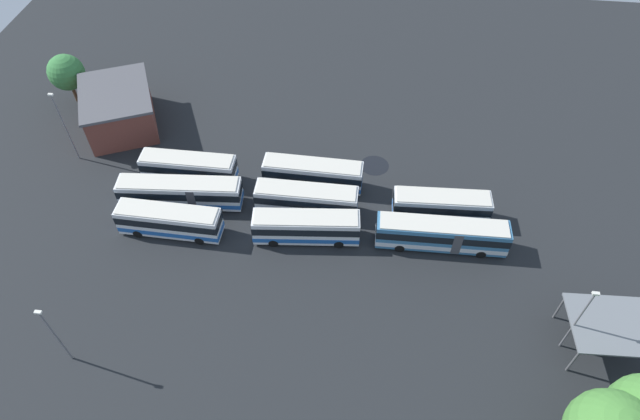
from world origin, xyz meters
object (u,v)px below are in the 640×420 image
Objects in this scene: bus_row0_slot2 at (442,234)px; bus_row1_slot1 at (306,200)px; bus_row2_slot0 at (189,168)px; lamp_post_far_corner at (64,125)px; bus_row1_slot0 at (313,174)px; lamp_post_mid_lot at (578,318)px; bus_row2_slot2 at (169,221)px; bus_row1_slot2 at (306,227)px; depot_building at (119,109)px; bus_row2_slot1 at (181,192)px; tree_north_edge at (66,72)px; bus_row0_slot1 at (441,206)px; maintenance_shelter at (612,326)px; lamp_post_by_building at (54,334)px.

bus_row0_slot2 is 1.22× the size of bus_row1_slot1.
lamp_post_far_corner reaches higher than bus_row2_slot0.
lamp_post_mid_lot is (-24.59, 17.27, 2.92)m from bus_row1_slot0.
bus_row2_slot2 is at bearing 18.79° from bus_row1_slot1.
depot_building is at bearing -31.16° from bus_row1_slot2.
bus_row0_slot2 is at bearing 169.13° from lamp_post_far_corner.
tree_north_edge is (19.50, -16.45, 2.61)m from bus_row2_slot1.
bus_row0_slot1 is 28.54m from bus_row2_slot2.
lamp_post_far_corner is (42.63, -8.19, 3.30)m from bus_row0_slot2.
bus_row2_slot0 is at bearing -86.83° from bus_row2_slot1.
lamp_post_mid_lot is (-38.66, 16.52, 2.92)m from bus_row2_slot0.
bus_row2_slot1 is (13.69, 0.60, 0.00)m from bus_row1_slot1.
bus_row1_slot1 is at bearing -161.21° from bus_row2_slot2.
bus_row2_slot1 is 1.81× the size of maintenance_shelter.
bus_row2_slot1 is at bearing 158.76° from lamp_post_far_corner.
bus_row0_slot2 and bus_row1_slot0 have the same top height.
lamp_post_by_building reaches higher than bus_row2_slot1.
depot_building reaches higher than bus_row1_slot1.
bus_row1_slot2 is 30.31m from lamp_post_far_corner.
lamp_post_by_building is (18.18, 19.72, 2.54)m from bus_row1_slot1.
lamp_post_far_corner is at bearing -5.76° from bus_row0_slot1.
bus_row1_slot1 is at bearing 3.14° from bus_row0_slot1.
bus_row1_slot1 is 1.47× the size of maintenance_shelter.
tree_north_edge is at bearing -65.59° from lamp_post_far_corner.
bus_row0_slot2 is 1.02× the size of depot_building.
bus_row0_slot2 is at bearing -176.81° from bus_row2_slot2.
lamp_post_mid_lot is at bearing 144.93° from bus_row1_slot0.
depot_building is (11.40, -12.28, 0.78)m from bus_row2_slot1.
bus_row2_slot1 is 2.00× the size of tree_north_edge.
bus_row0_slot1 is 0.77× the size of bus_row0_slot2.
bus_row1_slot2 is at bearing 148.84° from depot_building.
bus_row1_slot0 is 0.85× the size of depot_building.
maintenance_shelter is (-13.77, 9.75, 1.67)m from bus_row0_slot2.
bus_row1_slot0 is at bearing -12.66° from bus_row0_slot1.
bus_row2_slot2 is 17.87m from lamp_post_far_corner.
bus_row1_slot1 is 0.84× the size of depot_building.
maintenance_shelter is at bearing 155.24° from depot_building.
bus_row1_slot1 is 30.94m from maintenance_shelter.
bus_row1_slot2 is at bearing -176.47° from bus_row2_slot2.
bus_row1_slot2 and bus_row2_slot0 have the same top height.
bus_row0_slot1 is 42.97m from lamp_post_far_corner.
bus_row1_slot0 is 1.42× the size of lamp_post_by_building.
lamp_post_mid_lot is (-38.46, 8.64, 2.92)m from bus_row2_slot2.
bus_row1_slot0 is at bearing -26.53° from bus_row0_slot2.
tree_north_edge reaches higher than depot_building.
bus_row0_slot2 is 36.60m from lamp_post_by_building.
bus_row2_slot1 is at bearing -18.28° from lamp_post_mid_lot.
depot_building is at bearing -77.60° from lamp_post_by_building.
lamp_post_mid_lot is (-24.76, 13.30, 2.92)m from bus_row1_slot1.
bus_row1_slot0 is 14.09m from bus_row2_slot0.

